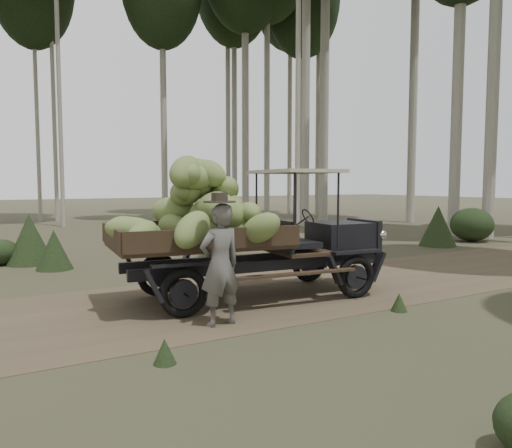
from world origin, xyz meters
The scene contains 5 objects.
ground centered at (0.00, 0.00, 0.00)m, with size 120.00×120.00×0.00m, color #473D2B.
dirt_track centered at (0.00, 0.00, 0.00)m, with size 70.00×4.00×0.01m, color brown.
banana_truck centered at (0.22, -0.11, 1.47)m, with size 5.35×2.69×2.65m.
farmer centered at (-0.54, -1.40, 0.92)m, with size 0.69×0.52×1.94m.
undergrowth centered at (1.23, 1.04, 0.55)m, with size 23.75×22.64×1.37m.
Camera 1 is at (-3.70, -7.82, 2.08)m, focal length 35.00 mm.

